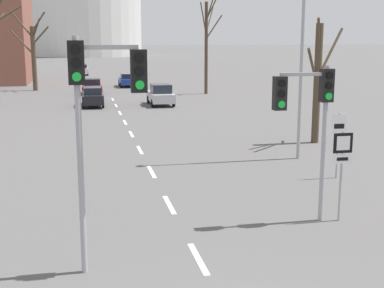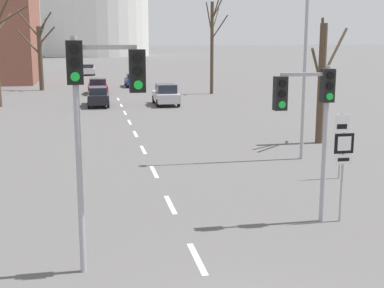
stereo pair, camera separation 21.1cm
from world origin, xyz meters
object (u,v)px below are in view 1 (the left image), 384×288
at_px(traffic_signal_near_left, 99,97).
at_px(sedan_near_right, 92,86).
at_px(traffic_signal_near_right, 310,105).
at_px(sedan_near_left, 161,95).
at_px(sedan_far_right, 81,70).
at_px(speed_limit_sign, 338,134).
at_px(street_lamp_right, 293,31).
at_px(sedan_mid_centre, 128,80).
at_px(route_sign_post, 342,160).
at_px(sedan_far_left, 93,96).

bearing_deg(traffic_signal_near_left, sedan_near_right, 89.12).
distance_m(traffic_signal_near_right, sedan_near_left, 29.13).
bearing_deg(sedan_far_right, speed_limit_sign, -81.15).
height_order(street_lamp_right, sedan_near_left, street_lamp_right).
height_order(speed_limit_sign, sedan_mid_centre, speed_limit_sign).
distance_m(traffic_signal_near_left, speed_limit_sign, 11.83).
xyz_separation_m(speed_limit_sign, sedan_mid_centre, (-4.62, 41.84, -0.99)).
height_order(traffic_signal_near_left, route_sign_post, traffic_signal_near_left).
relative_size(sedan_near_left, sedan_far_left, 0.94).
height_order(traffic_signal_near_right, sedan_mid_centre, traffic_signal_near_right).
relative_size(traffic_signal_near_right, traffic_signal_near_left, 0.85).
bearing_deg(traffic_signal_near_right, sedan_far_right, 95.46).
distance_m(speed_limit_sign, sedan_far_right, 62.89).
bearing_deg(traffic_signal_near_right, sedan_near_left, 90.20).
bearing_deg(sedan_near_left, street_lamp_right, -82.29).
relative_size(traffic_signal_near_left, sedan_near_left, 1.27).
distance_m(sedan_near_right, sedan_far_left, 9.80).
distance_m(route_sign_post, street_lamp_right, 9.25).
xyz_separation_m(speed_limit_sign, sedan_far_right, (-9.67, 62.13, -0.95)).
bearing_deg(street_lamp_right, traffic_signal_near_right, -108.60).
bearing_deg(sedan_near_right, traffic_signal_near_left, -90.88).
bearing_deg(sedan_far_right, sedan_mid_centre, -76.01).
distance_m(traffic_signal_near_right, route_sign_post, 1.96).
relative_size(sedan_near_left, sedan_far_right, 1.04).
xyz_separation_m(traffic_signal_near_left, sedan_far_right, (-0.30, 68.94, -3.34)).
height_order(route_sign_post, sedan_far_left, route_sign_post).
height_order(sedan_near_right, sedan_far_left, sedan_far_left).
height_order(traffic_signal_near_left, street_lamp_right, street_lamp_right).
bearing_deg(sedan_near_right, sedan_far_left, -90.93).
relative_size(speed_limit_sign, sedan_far_left, 0.57).
bearing_deg(traffic_signal_near_left, sedan_near_left, 79.19).
bearing_deg(traffic_signal_near_right, sedan_far_left, 100.77).
distance_m(route_sign_post, sedan_near_left, 29.17).
relative_size(street_lamp_right, sedan_far_right, 2.28).
height_order(route_sign_post, sedan_far_right, route_sign_post).
bearing_deg(sedan_near_right, speed_limit_sign, -75.86).
xyz_separation_m(speed_limit_sign, sedan_far_left, (-8.89, 24.88, -0.97)).
distance_m(street_lamp_right, sedan_near_right, 32.55).
bearing_deg(speed_limit_sign, sedan_far_left, 109.67).
distance_m(traffic_signal_near_right, street_lamp_right, 8.83).
distance_m(traffic_signal_near_right, speed_limit_sign, 5.88).
xyz_separation_m(sedan_far_left, sedan_far_right, (-0.78, 37.25, 0.02)).
xyz_separation_m(speed_limit_sign, street_lamp_right, (-0.57, 3.57, 3.98)).
bearing_deg(sedan_near_right, sedan_far_right, 91.95).
bearing_deg(traffic_signal_near_left, street_lamp_right, 49.71).
bearing_deg(sedan_mid_centre, street_lamp_right, -83.96).
height_order(sedan_near_right, sedan_far_right, sedan_far_right).
height_order(sedan_near_left, sedan_far_right, sedan_near_left).
bearing_deg(sedan_far_right, traffic_signal_near_right, -84.54).
height_order(traffic_signal_near_right, sedan_near_right, traffic_signal_near_right).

